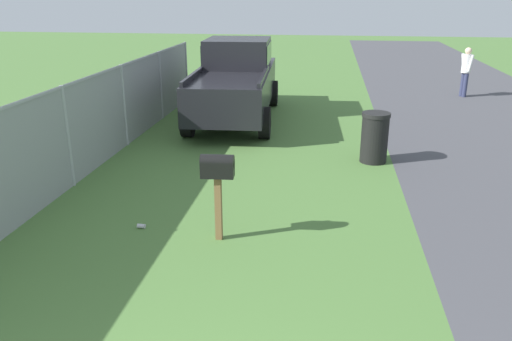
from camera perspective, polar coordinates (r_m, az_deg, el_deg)
mailbox at (r=6.92m, az=-4.33°, el=-0.28°), size 0.23×0.46×1.25m
pickup_truck at (r=13.98m, az=-2.25°, el=10.37°), size 5.66×2.34×2.09m
trash_bin at (r=10.61m, az=13.15°, el=3.64°), size 0.57×0.57×1.03m
pedestrian at (r=18.25m, az=22.49°, el=10.51°), size 0.46×0.32×1.60m
fence_section at (r=10.61m, az=-17.19°, el=5.85°), size 13.00×0.07×1.81m
litter_can_by_mailbox at (r=7.77m, az=-12.73°, el=-6.10°), size 0.07×0.12×0.07m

